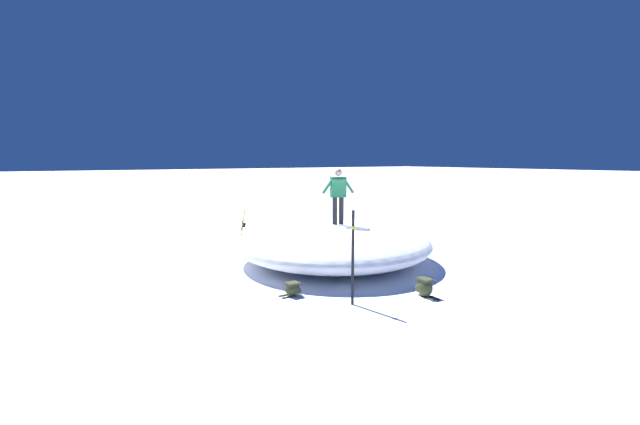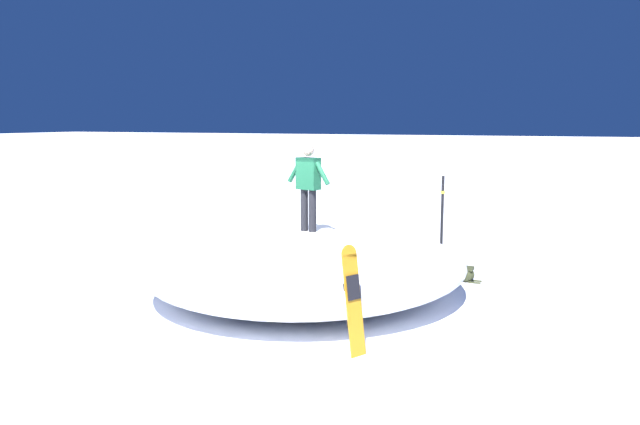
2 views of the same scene
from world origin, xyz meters
name	(u,v)px [view 1 (image 1 of 2)]	position (x,y,z in m)	size (l,w,h in m)	color
ground	(354,262)	(0.00, 0.00, 0.00)	(240.00, 240.00, 0.00)	white
snow_mound	(333,243)	(0.28, 0.59, 0.59)	(6.08, 5.76, 1.18)	white
snowboarder_standing	(338,193)	(0.10, 0.54, 2.11)	(0.36, 0.98, 1.63)	black
snowboard_primary_upright	(243,230)	(2.80, 2.40, 0.80)	(0.36, 0.35, 1.55)	orange
backpack_near	(293,289)	(-1.83, 3.19, 0.16)	(0.30, 0.51, 0.31)	#383D23
backpack_far	(424,287)	(-3.50, 0.72, 0.22)	(0.64, 0.32, 0.42)	#383D23
trail_marker_pole	(353,256)	(-3.06, 2.43, 1.06)	(0.10, 0.10, 2.03)	black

